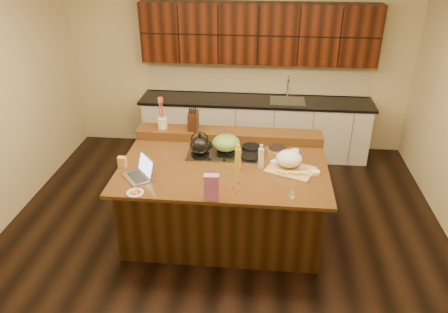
# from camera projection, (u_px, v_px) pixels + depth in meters

# --- Properties ---
(room) EXTENTS (5.52, 5.02, 2.72)m
(room) POSITION_uv_depth(u_px,v_px,m) (224.00, 131.00, 4.87)
(room) COLOR black
(room) RESTS_ON ground
(island) EXTENTS (2.40, 1.60, 0.92)m
(island) POSITION_uv_depth(u_px,v_px,m) (224.00, 198.00, 5.28)
(island) COLOR black
(island) RESTS_ON ground
(back_ledge) EXTENTS (2.40, 0.30, 0.12)m
(back_ledge) POSITION_uv_depth(u_px,v_px,m) (229.00, 135.00, 5.66)
(back_ledge) COLOR black
(back_ledge) RESTS_ON island
(cooktop) EXTENTS (0.92, 0.52, 0.05)m
(cooktop) POSITION_uv_depth(u_px,v_px,m) (226.00, 152.00, 5.33)
(cooktop) COLOR gray
(cooktop) RESTS_ON island
(back_counter) EXTENTS (3.70, 0.66, 2.40)m
(back_counter) POSITION_uv_depth(u_px,v_px,m) (256.00, 96.00, 6.98)
(back_counter) COLOR silver
(back_counter) RESTS_ON ground
(kettle) EXTENTS (0.25, 0.25, 0.21)m
(kettle) POSITION_uv_depth(u_px,v_px,m) (200.00, 145.00, 5.18)
(kettle) COLOR black
(kettle) RESTS_ON cooktop
(green_bowl) EXTENTS (0.37, 0.37, 0.19)m
(green_bowl) POSITION_uv_depth(u_px,v_px,m) (226.00, 143.00, 5.27)
(green_bowl) COLOR olive
(green_bowl) RESTS_ON cooktop
(laptop) EXTENTS (0.42, 0.43, 0.23)m
(laptop) POSITION_uv_depth(u_px,v_px,m) (141.00, 172.00, 4.79)
(laptop) COLOR #B7B7BC
(laptop) RESTS_ON island
(oil_bottle) EXTENTS (0.08, 0.08, 0.27)m
(oil_bottle) POSITION_uv_depth(u_px,v_px,m) (238.00, 160.00, 4.89)
(oil_bottle) COLOR gold
(oil_bottle) RESTS_ON island
(vinegar_bottle) EXTENTS (0.08, 0.08, 0.25)m
(vinegar_bottle) POSITION_uv_depth(u_px,v_px,m) (261.00, 159.00, 4.94)
(vinegar_bottle) COLOR silver
(vinegar_bottle) RESTS_ON island
(wooden_tray) EXTENTS (0.62, 0.54, 0.21)m
(wooden_tray) POSITION_uv_depth(u_px,v_px,m) (289.00, 161.00, 4.95)
(wooden_tray) COLOR tan
(wooden_tray) RESTS_ON island
(ramekin_a) EXTENTS (0.10, 0.10, 0.04)m
(ramekin_a) POSITION_uv_depth(u_px,v_px,m) (275.00, 163.00, 5.06)
(ramekin_a) COLOR white
(ramekin_a) RESTS_ON island
(ramekin_b) EXTENTS (0.11, 0.11, 0.04)m
(ramekin_b) POSITION_uv_depth(u_px,v_px,m) (315.00, 173.00, 4.85)
(ramekin_b) COLOR white
(ramekin_b) RESTS_ON island
(ramekin_c) EXTENTS (0.11, 0.11, 0.04)m
(ramekin_c) POSITION_uv_depth(u_px,v_px,m) (295.00, 152.00, 5.32)
(ramekin_c) COLOR white
(ramekin_c) RESTS_ON island
(strainer_bowl) EXTENTS (0.29, 0.29, 0.09)m
(strainer_bowl) POSITION_uv_depth(u_px,v_px,m) (277.00, 153.00, 5.25)
(strainer_bowl) COLOR #996B3F
(strainer_bowl) RESTS_ON island
(kitchen_timer) EXTENTS (0.10, 0.10, 0.07)m
(kitchen_timer) POSITION_uv_depth(u_px,v_px,m) (293.00, 191.00, 4.49)
(kitchen_timer) COLOR silver
(kitchen_timer) RESTS_ON island
(pink_bag) EXTENTS (0.15, 0.09, 0.28)m
(pink_bag) POSITION_uv_depth(u_px,v_px,m) (211.00, 187.00, 4.36)
(pink_bag) COLOR #C85EA9
(pink_bag) RESTS_ON island
(candy_plate) EXTENTS (0.22, 0.22, 0.01)m
(candy_plate) POSITION_uv_depth(u_px,v_px,m) (135.00, 193.00, 4.52)
(candy_plate) COLOR white
(candy_plate) RESTS_ON island
(package_box) EXTENTS (0.10, 0.07, 0.13)m
(package_box) POSITION_uv_depth(u_px,v_px,m) (122.00, 162.00, 4.99)
(package_box) COLOR #E0994F
(package_box) RESTS_ON island
(utensil_crock) EXTENTS (0.12, 0.12, 0.14)m
(utensil_crock) POSITION_uv_depth(u_px,v_px,m) (162.00, 123.00, 5.68)
(utensil_crock) COLOR white
(utensil_crock) RESTS_ON back_ledge
(knife_block) EXTENTS (0.12, 0.20, 0.24)m
(knife_block) POSITION_uv_depth(u_px,v_px,m) (193.00, 121.00, 5.62)
(knife_block) COLOR black
(knife_block) RESTS_ON back_ledge
(gumdrop_0) EXTENTS (0.02, 0.02, 0.02)m
(gumdrop_0) POSITION_uv_depth(u_px,v_px,m) (227.00, 189.00, 4.57)
(gumdrop_0) COLOR red
(gumdrop_0) RESTS_ON island
(gumdrop_1) EXTENTS (0.02, 0.02, 0.02)m
(gumdrop_1) POSITION_uv_depth(u_px,v_px,m) (198.00, 187.00, 4.61)
(gumdrop_1) COLOR #198C26
(gumdrop_1) RESTS_ON island
(gumdrop_2) EXTENTS (0.02, 0.02, 0.02)m
(gumdrop_2) POSITION_uv_depth(u_px,v_px,m) (237.00, 192.00, 4.53)
(gumdrop_2) COLOR red
(gumdrop_2) RESTS_ON island
(gumdrop_3) EXTENTS (0.02, 0.02, 0.02)m
(gumdrop_3) POSITION_uv_depth(u_px,v_px,m) (206.00, 184.00, 4.66)
(gumdrop_3) COLOR #198C26
(gumdrop_3) RESTS_ON island
(gumdrop_4) EXTENTS (0.02, 0.02, 0.02)m
(gumdrop_4) POSITION_uv_depth(u_px,v_px,m) (209.00, 186.00, 4.63)
(gumdrop_4) COLOR red
(gumdrop_4) RESTS_ON island
(gumdrop_5) EXTENTS (0.02, 0.02, 0.02)m
(gumdrop_5) POSITION_uv_depth(u_px,v_px,m) (226.00, 182.00, 4.69)
(gumdrop_5) COLOR #198C26
(gumdrop_5) RESTS_ON island
(gumdrop_6) EXTENTS (0.02, 0.02, 0.02)m
(gumdrop_6) POSITION_uv_depth(u_px,v_px,m) (207.00, 181.00, 4.72)
(gumdrop_6) COLOR red
(gumdrop_6) RESTS_ON island
(gumdrop_7) EXTENTS (0.02, 0.02, 0.02)m
(gumdrop_7) POSITION_uv_depth(u_px,v_px,m) (199.00, 183.00, 4.68)
(gumdrop_7) COLOR #198C26
(gumdrop_7) RESTS_ON island
(gumdrop_8) EXTENTS (0.02, 0.02, 0.02)m
(gumdrop_8) POSITION_uv_depth(u_px,v_px,m) (239.00, 183.00, 4.69)
(gumdrop_8) COLOR red
(gumdrop_8) RESTS_ON island
(gumdrop_9) EXTENTS (0.02, 0.02, 0.02)m
(gumdrop_9) POSITION_uv_depth(u_px,v_px,m) (226.00, 185.00, 4.64)
(gumdrop_9) COLOR #198C26
(gumdrop_9) RESTS_ON island
(gumdrop_10) EXTENTS (0.02, 0.02, 0.02)m
(gumdrop_10) POSITION_uv_depth(u_px,v_px,m) (233.00, 188.00, 4.59)
(gumdrop_10) COLOR red
(gumdrop_10) RESTS_ON island
(gumdrop_11) EXTENTS (0.02, 0.02, 0.02)m
(gumdrop_11) POSITION_uv_depth(u_px,v_px,m) (204.00, 190.00, 4.56)
(gumdrop_11) COLOR #198C26
(gumdrop_11) RESTS_ON island
(gumdrop_12) EXTENTS (0.02, 0.02, 0.02)m
(gumdrop_12) POSITION_uv_depth(u_px,v_px,m) (209.00, 181.00, 4.71)
(gumdrop_12) COLOR red
(gumdrop_12) RESTS_ON island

